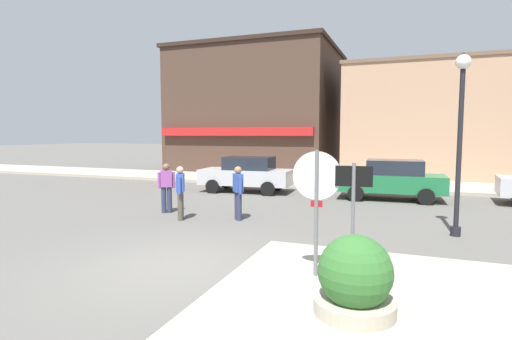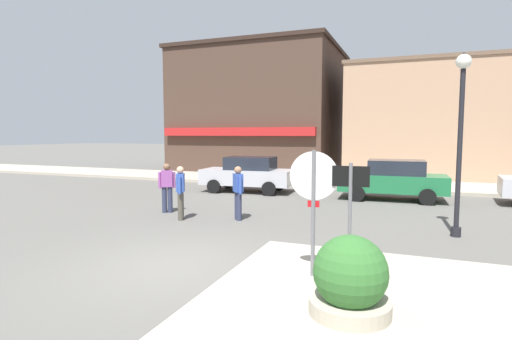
# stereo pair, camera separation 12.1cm
# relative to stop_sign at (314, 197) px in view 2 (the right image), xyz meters

# --- Properties ---
(ground_plane) EXTENTS (160.00, 160.00, 0.00)m
(ground_plane) POSITION_rel_stop_sign_xyz_m (-2.72, -0.08, -1.52)
(ground_plane) COLOR #5B5954
(sidewalk_corner) EXTENTS (6.40, 4.80, 0.15)m
(sidewalk_corner) POSITION_rel_stop_sign_xyz_m (1.79, -0.58, -1.44)
(sidewalk_corner) COLOR #A89E8C
(sidewalk_corner) RESTS_ON ground
(kerb_far) EXTENTS (80.00, 4.00, 0.15)m
(kerb_far) POSITION_rel_stop_sign_xyz_m (-2.72, 13.80, -1.44)
(kerb_far) COLOR #A89E8C
(kerb_far) RESTS_ON ground
(stop_sign) EXTENTS (0.82, 0.09, 2.30)m
(stop_sign) POSITION_rel_stop_sign_xyz_m (0.00, 0.00, 0.00)
(stop_sign) COLOR slate
(stop_sign) RESTS_ON ground
(one_way_sign) EXTENTS (0.60, 0.07, 2.10)m
(one_way_sign) POSITION_rel_stop_sign_xyz_m (0.61, 0.01, -0.19)
(one_way_sign) COLOR slate
(one_way_sign) RESTS_ON ground
(planter) EXTENTS (1.10, 1.10, 1.23)m
(planter) POSITION_rel_stop_sign_xyz_m (0.81, -1.26, -0.96)
(planter) COLOR #ADA38E
(planter) RESTS_ON ground
(lamp_post) EXTENTS (0.36, 0.36, 4.54)m
(lamp_post) POSITION_rel_stop_sign_xyz_m (2.62, 4.43, 1.44)
(lamp_post) COLOR black
(lamp_post) RESTS_ON ground
(parked_car_nearest) EXTENTS (4.10, 2.07, 1.56)m
(parked_car_nearest) POSITION_rel_stop_sign_xyz_m (-5.20, 9.69, -0.71)
(parked_car_nearest) COLOR #B7B7BC
(parked_car_nearest) RESTS_ON ground
(parked_car_second) EXTENTS (4.06, 1.99, 1.56)m
(parked_car_second) POSITION_rel_stop_sign_xyz_m (0.87, 9.75, -0.71)
(parked_car_second) COLOR #1E6B3D
(parked_car_second) RESTS_ON ground
(pedestrian_crossing_near) EXTENTS (0.35, 0.54, 1.61)m
(pedestrian_crossing_near) POSITION_rel_stop_sign_xyz_m (-4.87, 3.62, -0.65)
(pedestrian_crossing_near) COLOR #4C473D
(pedestrian_crossing_near) RESTS_ON ground
(pedestrian_crossing_far) EXTENTS (0.43, 0.47, 1.61)m
(pedestrian_crossing_far) POSITION_rel_stop_sign_xyz_m (-3.26, 4.21, -0.65)
(pedestrian_crossing_far) COLOR #2D334C
(pedestrian_crossing_far) RESTS_ON ground
(pedestrian_kerb_side) EXTENTS (0.52, 0.38, 1.61)m
(pedestrian_kerb_side) POSITION_rel_stop_sign_xyz_m (-5.88, 4.40, -0.65)
(pedestrian_kerb_side) COLOR #2D334C
(pedestrian_kerb_side) RESTS_ON ground
(building_corner_shop) EXTENTS (10.75, 9.66, 8.36)m
(building_corner_shop) POSITION_rel_stop_sign_xyz_m (-8.50, 20.38, 2.67)
(building_corner_shop) COLOR #473328
(building_corner_shop) RESTS_ON ground
(building_storefront_left_near) EXTENTS (8.79, 7.35, 6.57)m
(building_storefront_left_near) POSITION_rel_stop_sign_xyz_m (2.21, 19.42, 1.77)
(building_storefront_left_near) COLOR tan
(building_storefront_left_near) RESTS_ON ground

